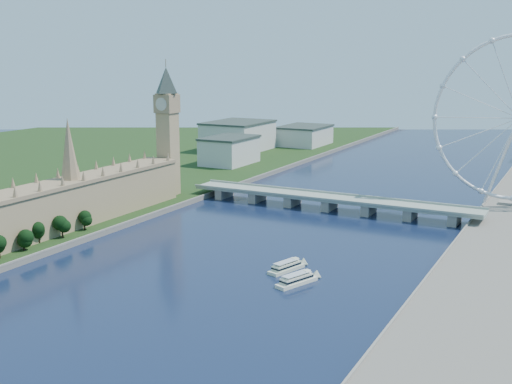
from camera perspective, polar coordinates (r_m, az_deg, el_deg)
The scene contains 6 objects.
parliament_range at distance 431.99m, azimuth -16.03°, elevation -0.84°, with size 24.00×200.00×70.00m.
big_ben at distance 507.32m, azimuth -7.90°, elevation 6.84°, with size 20.02×20.02×110.00m.
westminster_bridge at distance 475.50m, azimuth 6.57°, elevation -0.78°, with size 220.00×22.00×9.50m.
city_skyline at distance 711.25m, azimuth 17.18°, elevation 3.82°, with size 505.00×280.00×32.00m.
tour_boat_near at distance 340.53m, azimuth 2.72°, elevation -7.01°, with size 6.58×25.97×5.70m, color beige, non-canonical shape.
tour_boat_far at distance 321.63m, azimuth 3.62°, elevation -8.18°, with size 6.83×26.89×5.91m, color #E9E7C8, non-canonical shape.
Camera 1 is at (165.24, -133.68, 110.17)m, focal length 45.00 mm.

